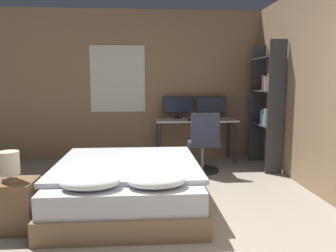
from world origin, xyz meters
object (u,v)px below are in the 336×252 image
object	(u,v)px
bedside_lamp	(9,164)
office_chair	(203,148)
desk	(196,125)
monitor_left	(178,106)
bookshelf	(268,101)
bed	(127,184)
computer_mouse	(213,119)
monitor_right	(211,106)
keyboard	(197,120)
nightstand	(12,205)

from	to	relation	value
bedside_lamp	office_chair	bearing A→B (deg)	40.76
desk	office_chair	xyz separation A→B (m)	(0.00, -0.75, -0.26)
monitor_left	bookshelf	distance (m)	1.59
bed	bookshelf	size ratio (longest dim) A/B	0.95
computer_mouse	office_chair	xyz separation A→B (m)	(-0.26, -0.57, -0.38)
office_chair	computer_mouse	bearing A→B (deg)	65.24
monitor_right	office_chair	size ratio (longest dim) A/B	0.58
keyboard	bedside_lamp	bearing A→B (deg)	-131.65
bedside_lamp	keyboard	distance (m)	3.28
bed	monitor_left	xyz separation A→B (m)	(0.81, 2.27, 0.73)
bedside_lamp	bookshelf	size ratio (longest dim) A/B	0.14
monitor_left	monitor_right	world-z (taller)	same
bed	monitor_left	distance (m)	2.52
keyboard	bed	bearing A→B (deg)	-120.23
bed	computer_mouse	world-z (taller)	computer_mouse
monitor_left	computer_mouse	bearing A→B (deg)	-33.01
bed	nightstand	world-z (taller)	bed
nightstand	office_chair	xyz separation A→B (m)	(2.18, 1.88, 0.15)
bed	keyboard	world-z (taller)	keyboard
office_chair	monitor_right	bearing A→B (deg)	72.25
nightstand	bedside_lamp	world-z (taller)	bedside_lamp
keyboard	bookshelf	world-z (taller)	bookshelf
bed	computer_mouse	distance (m)	2.40
monitor_left	computer_mouse	xyz separation A→B (m)	(0.57, -0.37, -0.21)
bedside_lamp	bed	bearing A→B (deg)	27.08
bedside_lamp	desk	bearing A→B (deg)	50.38
monitor_right	bookshelf	bearing A→B (deg)	-44.48
bedside_lamp	monitor_right	distance (m)	3.77
monitor_right	bookshelf	size ratio (longest dim) A/B	0.27
keyboard	computer_mouse	bearing A→B (deg)	0.00
bedside_lamp	computer_mouse	world-z (taller)	computer_mouse
bed	keyboard	bearing A→B (deg)	59.77
nightstand	monitor_left	bearing A→B (deg)	56.33
nightstand	keyboard	world-z (taller)	keyboard
keyboard	office_chair	world-z (taller)	office_chair
bed	monitor_right	size ratio (longest dim) A/B	3.51
monitor_right	keyboard	xyz separation A→B (m)	(-0.30, -0.37, -0.22)
bed	office_chair	bearing A→B (deg)	50.19
monitor_left	keyboard	bearing A→B (deg)	-50.63
desk	keyboard	distance (m)	0.21
bedside_lamp	bookshelf	world-z (taller)	bookshelf
bed	office_chair	world-z (taller)	office_chair
computer_mouse	keyboard	bearing A→B (deg)	180.00
keyboard	monitor_right	bearing A→B (deg)	50.63
office_chair	bookshelf	world-z (taller)	bookshelf
monitor_left	keyboard	xyz separation A→B (m)	(0.30, -0.37, -0.22)
desk	bookshelf	world-z (taller)	bookshelf
nightstand	computer_mouse	distance (m)	3.50
monitor_right	bed	bearing A→B (deg)	-121.85
monitor_right	computer_mouse	world-z (taller)	monitor_right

